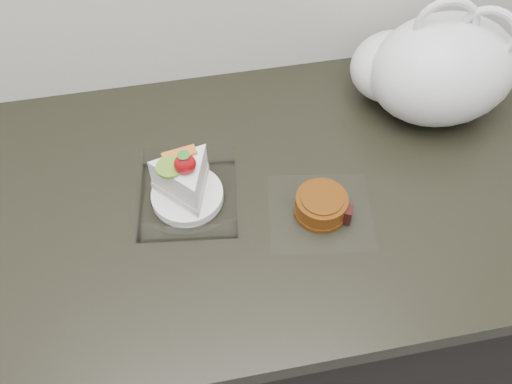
{
  "coord_description": "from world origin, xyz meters",
  "views": [
    {
      "loc": [
        -0.02,
        1.1,
        1.69
      ],
      "look_at": [
        0.09,
        1.66,
        0.94
      ],
      "focal_mm": 40.0,
      "sensor_mm": 36.0,
      "label": 1
    }
  ],
  "objects": [
    {
      "name": "cake_tray",
      "position": [
        -0.02,
        1.69,
        0.93
      ],
      "size": [
        0.19,
        0.19,
        0.13
      ],
      "rotation": [
        0.0,
        0.0,
        -0.13
      ],
      "color": "white",
      "rests_on": "counter"
    },
    {
      "name": "mooncake_wrap",
      "position": [
        0.2,
        1.62,
        0.92
      ],
      "size": [
        0.2,
        0.19,
        0.04
      ],
      "rotation": [
        0.0,
        0.0,
        0.01
      ],
      "color": "white",
      "rests_on": "counter"
    },
    {
      "name": "counter",
      "position": [
        0.0,
        1.69,
        0.45
      ],
      "size": [
        2.04,
        0.64,
        0.9
      ],
      "color": "black",
      "rests_on": "ground"
    },
    {
      "name": "plastic_bag",
      "position": [
        0.45,
        1.83,
        1.0
      ],
      "size": [
        0.34,
        0.3,
        0.25
      ],
      "rotation": [
        0.0,
        0.0,
        -0.39
      ],
      "color": "white",
      "rests_on": "counter"
    }
  ]
}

